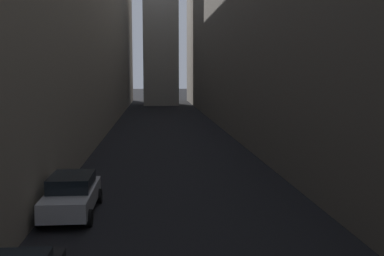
% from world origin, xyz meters
% --- Properties ---
extents(ground_plane, '(264.00, 264.00, 0.00)m').
position_xyz_m(ground_plane, '(0.00, 48.00, 0.00)').
color(ground_plane, black).
extents(building_block_left, '(15.02, 108.00, 19.85)m').
position_xyz_m(building_block_left, '(-13.01, 50.00, 9.93)').
color(building_block_left, gray).
rests_on(building_block_left, ground).
extents(building_block_right, '(14.62, 108.00, 21.06)m').
position_xyz_m(building_block_right, '(12.81, 50.00, 10.53)').
color(building_block_right, '#60594F').
rests_on(building_block_right, ground).
extents(parked_car_left_far, '(1.93, 4.46, 1.55)m').
position_xyz_m(parked_car_left_far, '(-4.40, 26.10, 0.80)').
color(parked_car_left_far, '#B7B7BC').
rests_on(parked_car_left_far, ground).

